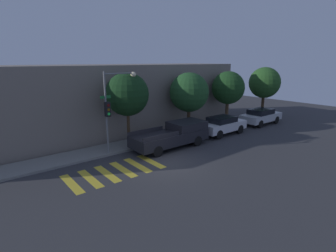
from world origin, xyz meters
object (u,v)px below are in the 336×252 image
at_px(traffic_light_pole, 113,101).
at_px(tree_near_corner, 127,94).
at_px(pickup_truck, 174,135).
at_px(sedan_near_corner, 222,125).
at_px(sedan_middle, 261,116).
at_px(tree_midblock, 189,92).
at_px(tree_behind_truck, 265,83).
at_px(tree_far_end, 228,88).

bearing_deg(traffic_light_pole, tree_near_corner, 28.87).
xyz_separation_m(pickup_truck, tree_near_corner, (-2.43, 2.08, 2.84)).
relative_size(sedan_near_corner, sedan_middle, 0.96).
distance_m(pickup_truck, tree_midblock, 4.71).
distance_m(tree_midblock, tree_behind_truck, 11.09).
xyz_separation_m(tree_midblock, tree_far_end, (4.99, 0.00, 0.05)).
relative_size(tree_near_corner, tree_far_end, 1.04).
bearing_deg(pickup_truck, tree_near_corner, 139.38).
bearing_deg(tree_behind_truck, sedan_near_corner, -167.25).
xyz_separation_m(pickup_truck, sedan_middle, (10.91, 0.00, -0.08)).
xyz_separation_m(sedan_near_corner, tree_near_corner, (-7.68, 2.08, 2.92)).
relative_size(pickup_truck, sedan_middle, 1.29).
xyz_separation_m(sedan_middle, tree_near_corner, (-13.34, 2.08, 2.92)).
bearing_deg(tree_far_end, traffic_light_pole, -176.21).
bearing_deg(traffic_light_pole, sedan_middle, -4.90).
bearing_deg(tree_midblock, tree_behind_truck, 0.00).
bearing_deg(sedan_near_corner, pickup_truck, -180.00).
bearing_deg(pickup_truck, tree_far_end, 14.00).
height_order(traffic_light_pole, sedan_middle, traffic_light_pole).
bearing_deg(tree_midblock, sedan_middle, -15.45).
height_order(traffic_light_pole, tree_behind_truck, traffic_light_pole).
distance_m(tree_far_end, tree_behind_truck, 6.10).
bearing_deg(tree_near_corner, tree_far_end, 0.00).
relative_size(pickup_truck, tree_behind_truck, 1.08).
bearing_deg(pickup_truck, sedan_middle, 0.00).
distance_m(pickup_truck, sedan_middle, 10.91).
distance_m(traffic_light_pole, tree_midblock, 7.32).
bearing_deg(pickup_truck, tree_behind_truck, 8.20).
height_order(traffic_light_pole, tree_midblock, traffic_light_pole).
relative_size(traffic_light_pole, tree_near_corner, 1.02).
height_order(pickup_truck, tree_behind_truck, tree_behind_truck).
bearing_deg(tree_behind_truck, tree_midblock, 180.00).
height_order(sedan_middle, tree_behind_truck, tree_behind_truck).
bearing_deg(tree_near_corner, sedan_near_corner, -15.19).
relative_size(traffic_light_pole, pickup_truck, 0.93).
relative_size(traffic_light_pole, sedan_middle, 1.20).
height_order(sedan_near_corner, tree_midblock, tree_midblock).
distance_m(traffic_light_pole, sedan_near_corner, 9.62).
relative_size(sedan_middle, tree_far_end, 0.88).
distance_m(pickup_truck, tree_behind_truck, 14.87).
xyz_separation_m(sedan_near_corner, sedan_middle, (5.66, -0.00, 0.00)).
distance_m(pickup_truck, tree_near_corner, 4.28).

